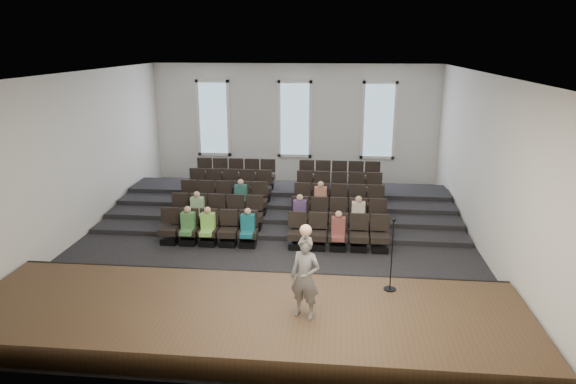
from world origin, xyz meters
name	(u,v)px	position (x,y,z in m)	size (l,w,h in m)	color
ground	(275,240)	(0.00, 0.00, 0.00)	(14.00, 14.00, 0.00)	black
ceiling	(274,73)	(0.00, 0.00, 5.01)	(12.00, 14.00, 0.02)	white
wall_back	(295,124)	(0.00, 7.02, 2.50)	(12.00, 0.04, 5.00)	silver
wall_front	(220,256)	(0.00, -7.02, 2.50)	(12.00, 0.04, 5.00)	silver
wall_left	(78,156)	(-6.02, 0.00, 2.50)	(0.04, 14.00, 5.00)	silver
wall_right	(486,165)	(6.02, 0.00, 2.50)	(0.04, 14.00, 5.00)	silver
stage	(245,318)	(0.00, -5.10, 0.25)	(11.80, 3.60, 0.50)	#46301E
stage_lip	(258,281)	(0.00, -3.33, 0.25)	(11.80, 0.06, 0.52)	black
risers	(286,203)	(0.00, 3.17, 0.20)	(11.80, 4.80, 0.60)	black
seating_rows	(280,204)	(0.00, 1.54, 0.68)	(6.80, 4.70, 1.67)	black
windows	(295,119)	(0.00, 6.95, 2.70)	(8.44, 0.10, 3.24)	white
audience	(267,213)	(-0.28, 0.22, 0.80)	(5.45, 2.64, 1.10)	#89D455
speaker	(305,277)	(1.28, -5.30, 1.35)	(0.62, 0.41, 1.69)	slate
mic_stand	(391,269)	(3.10, -3.97, 1.00)	(0.28, 0.28, 1.69)	black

